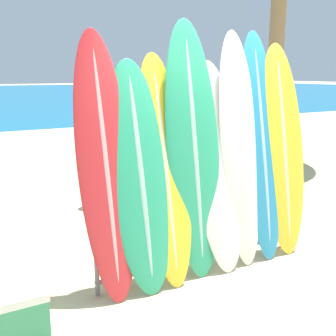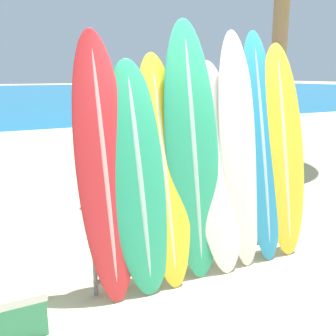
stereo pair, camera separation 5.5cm
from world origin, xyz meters
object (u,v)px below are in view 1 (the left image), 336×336
object	(u,v)px
surfboard_slot_0	(106,167)
surfboard_slot_7	(283,150)
surfboard_slot_6	(262,147)
person_near_water	(91,110)
surfboard_slot_3	(194,151)
surfboard_slot_4	(218,167)
person_far_right	(101,108)
surfboard_slot_5	(240,150)
person_mid_beach	(110,142)
cooler_box	(15,310)
surfboard_rack	(205,224)
surfboard_slot_2	(165,170)
surfboard_slot_1	(140,177)

from	to	relation	value
surfboard_slot_0	surfboard_slot_7	distance (m)	2.01
surfboard_slot_6	person_near_water	world-z (taller)	surfboard_slot_6
surfboard_slot_3	surfboard_slot_6	distance (m)	0.84
surfboard_slot_4	person_far_right	size ratio (longest dim) A/B	1.34
surfboard_slot_5	person_mid_beach	size ratio (longest dim) A/B	1.37
surfboard_slot_5	person_mid_beach	world-z (taller)	surfboard_slot_5
surfboard_slot_5	cooler_box	size ratio (longest dim) A/B	5.14
surfboard_rack	surfboard_slot_3	distance (m)	0.77
surfboard_rack	person_mid_beach	bearing A→B (deg)	92.81
surfboard_slot_3	surfboard_slot_6	world-z (taller)	surfboard_slot_3
surfboard_slot_4	person_near_water	xyz separation A→B (m)	(1.15, 8.08, -0.11)
surfboard_slot_2	cooler_box	xyz separation A→B (m)	(-1.42, -0.22, -0.90)
surfboard_slot_1	surfboard_slot_5	size ratio (longest dim) A/B	0.88
surfboard_slot_1	surfboard_slot_2	bearing A→B (deg)	3.50
surfboard_rack	surfboard_slot_7	distance (m)	1.21
surfboard_slot_2	person_near_water	world-z (taller)	surfboard_slot_2
surfboard_slot_5	surfboard_slot_6	distance (m)	0.29
surfboard_rack	surfboard_slot_0	bearing A→B (deg)	177.51
surfboard_slot_1	surfboard_slot_5	world-z (taller)	surfboard_slot_5
person_near_water	surfboard_slot_1	bearing A→B (deg)	53.28
surfboard_slot_5	person_far_right	xyz separation A→B (m)	(1.69, 9.58, -0.34)
surfboard_slot_0	person_far_right	size ratio (longest dim) A/B	1.50
surfboard_slot_6	person_mid_beach	world-z (taller)	surfboard_slot_6
surfboard_slot_3	surfboard_slot_7	size ratio (longest dim) A/B	1.08
surfboard_rack	surfboard_slot_5	distance (m)	0.84
surfboard_slot_6	surfboard_slot_7	bearing A→B (deg)	-3.28
surfboard_rack	person_near_water	size ratio (longest dim) A/B	1.36
surfboard_slot_0	surfboard_slot_7	world-z (taller)	surfboard_slot_0
surfboard_slot_4	surfboard_rack	bearing A→B (deg)	-172.67
surfboard_slot_4	surfboard_slot_5	bearing A→B (deg)	1.36
surfboard_slot_2	surfboard_slot_5	bearing A→B (deg)	-0.09
surfboard_rack	surfboard_slot_4	distance (m)	0.59
surfboard_slot_1	surfboard_slot_4	xyz separation A→B (m)	(0.86, 0.01, -0.00)
surfboard_rack	surfboard_slot_7	size ratio (longest dim) A/B	1.02
surfboard_slot_4	surfboard_slot_5	world-z (taller)	surfboard_slot_5
surfboard_slot_1	person_mid_beach	world-z (taller)	surfboard_slot_1
surfboard_rack	surfboard_slot_5	world-z (taller)	surfboard_slot_5
surfboard_slot_6	person_far_right	size ratio (longest dim) A/B	1.54
surfboard_slot_4	person_far_right	distance (m)	9.79
surfboard_slot_3	surfboard_slot_4	bearing A→B (deg)	-2.83
surfboard_slot_0	surfboard_slot_5	world-z (taller)	surfboard_slot_5
surfboard_slot_1	person_mid_beach	xyz separation A→B (m)	(0.58, 2.42, -0.10)
surfboard_slot_1	surfboard_slot_2	distance (m)	0.26
surfboard_slot_0	surfboard_slot_6	bearing A→B (deg)	-0.30
surfboard_slot_5	cooler_box	bearing A→B (deg)	-174.51
surfboard_slot_3	surfboard_slot_6	xyz separation A→B (m)	(0.84, 0.00, -0.03)
surfboard_slot_5	surfboard_slot_2	bearing A→B (deg)	179.91
surfboard_slot_3	person_mid_beach	world-z (taller)	surfboard_slot_3
surfboard_slot_6	person_far_right	bearing A→B (deg)	81.67
surfboard_slot_3	person_mid_beach	bearing A→B (deg)	89.85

